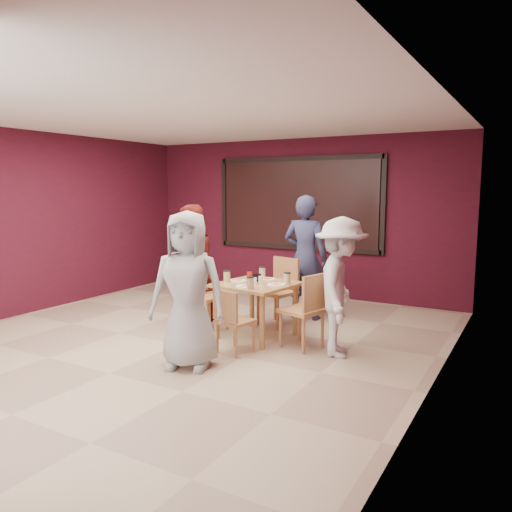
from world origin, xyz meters
The scene contains 11 objects.
floor centered at (0.00, 0.00, 0.00)m, with size 7.00×7.00×0.00m, color #CBB38D.
window_blinds centered at (0.00, 3.45, 1.65)m, with size 3.00×0.02×1.50m, color black.
dining_table centered at (0.70, 0.77, 0.63)m, with size 1.02×1.02×0.87m.
chair_front centered at (0.78, 0.04, 0.43)m, with size 0.43×0.43×0.77m.
chair_back centered at (0.67, 1.50, 0.53)m, with size 0.55×0.55×0.94m.
chair_left centered at (-0.12, 0.75, 0.53)m, with size 0.54×0.54×0.93m.
chair_right centered at (1.46, 0.65, 0.52)m, with size 0.55×0.55×0.92m.
diner_front centered at (0.60, -0.54, 0.85)m, with size 0.83×0.54×1.69m, color #A7A7A7.
diner_back centered at (0.85, 1.96, 0.91)m, with size 0.67×0.44×1.83m, color #313457.
diner_left centered at (-0.39, 0.81, 0.85)m, with size 0.83×0.64×1.70m, color maroon.
diner_right centered at (1.89, 0.63, 0.80)m, with size 1.04×0.60×1.61m, color silver.
Camera 1 is at (3.82, -4.70, 1.93)m, focal length 35.00 mm.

